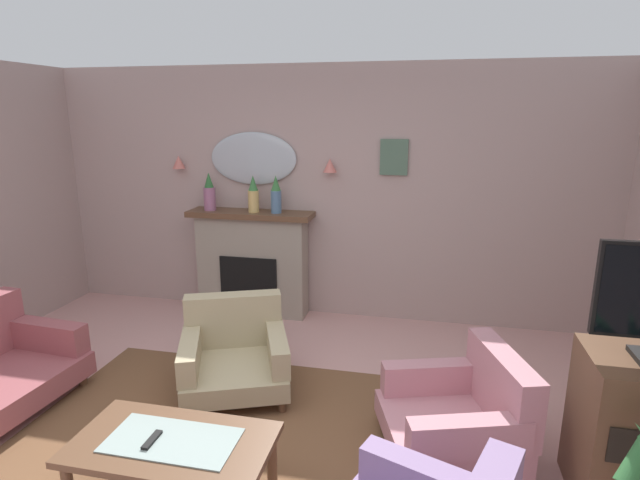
% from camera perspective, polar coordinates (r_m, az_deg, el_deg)
% --- Properties ---
extents(floor, '(6.95, 6.39, 0.10)m').
position_cam_1_polar(floor, '(3.53, -10.24, -25.26)').
color(floor, '#C6938E').
rests_on(floor, ground).
extents(wall_back, '(6.95, 0.10, 2.68)m').
position_cam_1_polar(wall_back, '(5.42, 0.21, 5.26)').
color(wall_back, '#B29993').
rests_on(wall_back, ground).
extents(patterned_rug, '(3.20, 2.40, 0.01)m').
position_cam_1_polar(patterned_rug, '(3.64, -8.98, -22.69)').
color(patterned_rug, brown).
rests_on(patterned_rug, ground).
extents(fireplace, '(1.36, 0.36, 1.16)m').
position_cam_1_polar(fireplace, '(5.59, -7.70, -2.70)').
color(fireplace, gray).
rests_on(fireplace, ground).
extents(mantel_vase_left, '(0.13, 0.13, 0.41)m').
position_cam_1_polar(mantel_vase_left, '(5.56, -12.45, 5.18)').
color(mantel_vase_left, '#9E6084').
rests_on(mantel_vase_left, fireplace).
extents(mantel_vase_right, '(0.12, 0.12, 0.39)m').
position_cam_1_polar(mantel_vase_right, '(5.37, -7.57, 5.09)').
color(mantel_vase_right, tan).
rests_on(mantel_vase_right, fireplace).
extents(mantel_vase_centre, '(0.11, 0.11, 0.40)m').
position_cam_1_polar(mantel_vase_centre, '(5.29, -5.02, 5.09)').
color(mantel_vase_centre, '#4C7093').
rests_on(mantel_vase_centre, fireplace).
extents(wall_mirror, '(0.96, 0.06, 0.56)m').
position_cam_1_polar(wall_mirror, '(5.50, -7.59, 9.15)').
color(wall_mirror, '#B2BCC6').
extents(wall_sconce_left, '(0.14, 0.14, 0.14)m').
position_cam_1_polar(wall_sconce_left, '(5.81, -15.75, 8.51)').
color(wall_sconce_left, '#D17066').
extents(wall_sconce_right, '(0.14, 0.14, 0.14)m').
position_cam_1_polar(wall_sconce_right, '(5.23, 1.13, 8.47)').
color(wall_sconce_right, '#D17066').
extents(framed_picture, '(0.28, 0.03, 0.36)m').
position_cam_1_polar(framed_picture, '(5.20, 8.40, 9.28)').
color(framed_picture, '#4C6B56').
extents(coffee_table, '(1.10, 0.60, 0.45)m').
position_cam_1_polar(coffee_table, '(3.10, -16.37, -21.87)').
color(coffee_table, brown).
rests_on(coffee_table, ground).
extents(tv_remote, '(0.04, 0.16, 0.02)m').
position_cam_1_polar(tv_remote, '(3.08, -18.54, -20.77)').
color(tv_remote, black).
rests_on(tv_remote, coffee_table).
extents(armchair_in_corner, '(1.02, 1.01, 0.71)m').
position_cam_1_polar(armchair_in_corner, '(3.55, 15.89, -18.27)').
color(armchair_in_corner, '#B77A84').
rests_on(armchair_in_corner, ground).
extents(armchair_near_fireplace, '(1.05, 1.06, 0.71)m').
position_cam_1_polar(armchair_near_fireplace, '(4.22, -9.68, -12.43)').
color(armchair_near_fireplace, tan).
rests_on(armchair_near_fireplace, ground).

